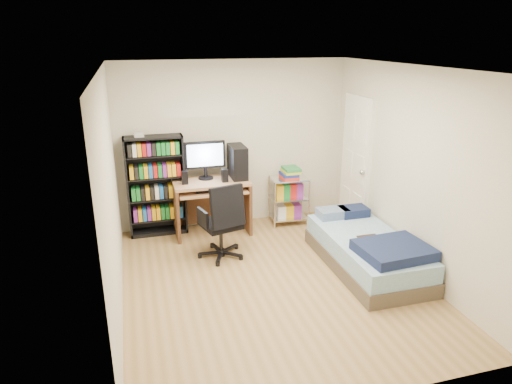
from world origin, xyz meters
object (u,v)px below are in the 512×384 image
object	(u,v)px
media_shelf	(156,185)
computer_desk	(218,184)
office_chair	(222,234)
bed	(368,251)

from	to	relation	value
media_shelf	computer_desk	distance (m)	0.89
office_chair	media_shelf	bearing A→B (deg)	111.19
media_shelf	bed	size ratio (longest dim) A/B	0.83
bed	computer_desk	bearing A→B (deg)	133.53
media_shelf	bed	world-z (taller)	media_shelf
media_shelf	office_chair	world-z (taller)	media_shelf
computer_desk	office_chair	distance (m)	0.99
office_chair	bed	distance (m)	1.89
office_chair	bed	world-z (taller)	office_chair
computer_desk	office_chair	xyz separation A→B (m)	(-0.12, -0.90, -0.41)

